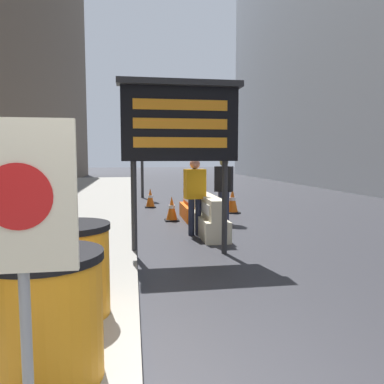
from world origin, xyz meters
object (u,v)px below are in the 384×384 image
object	(u,v)px
jersey_barrier_cream	(209,218)
traffic_cone_far	(232,201)
barrel_drum_foreground	(46,316)
barrel_drum_middle	(70,269)
message_board	(180,124)
traffic_cone_mid	(172,209)
pedestrian_worker	(224,185)
jersey_barrier_orange_far	(193,207)
traffic_light_near_curb	(142,131)
warning_sign	(21,224)
traffic_cone_near	(150,198)
pedestrian_passerby	(195,190)

from	to	relation	value
jersey_barrier_cream	traffic_cone_far	distance (m)	3.37
barrel_drum_foreground	barrel_drum_middle	world-z (taller)	same
barrel_drum_middle	message_board	xyz separation A→B (m)	(1.47, 2.58, 1.71)
traffic_cone_mid	barrel_drum_foreground	bearing A→B (deg)	-102.89
barrel_drum_foreground	traffic_cone_far	size ratio (longest dim) A/B	1.22
traffic_cone_far	pedestrian_worker	world-z (taller)	pedestrian_worker
jersey_barrier_orange_far	pedestrian_worker	size ratio (longest dim) A/B	0.94
message_board	pedestrian_worker	size ratio (longest dim) A/B	1.76
barrel_drum_middle	pedestrian_worker	xyz separation A→B (m)	(3.02, 5.65, 0.42)
traffic_cone_far	traffic_light_near_curb	bearing A→B (deg)	119.16
traffic_cone_far	warning_sign	bearing A→B (deg)	-111.72
traffic_light_near_curb	message_board	bearing A→B (deg)	-87.51
traffic_cone_near	traffic_cone_mid	distance (m)	2.85
jersey_barrier_orange_far	message_board	bearing A→B (deg)	-102.68
traffic_cone_mid	pedestrian_worker	distance (m)	1.58
traffic_cone_far	pedestrian_worker	size ratio (longest dim) A/B	0.45
barrel_drum_middle	traffic_cone_far	xyz separation A→B (m)	(3.71, 7.32, -0.22)
message_board	jersey_barrier_cream	xyz separation A→B (m)	(0.86, 1.66, -1.92)
warning_sign	jersey_barrier_orange_far	world-z (taller)	warning_sign
traffic_cone_near	traffic_cone_far	size ratio (longest dim) A/B	0.86
jersey_barrier_cream	pedestrian_passerby	world-z (taller)	pedestrian_passerby
jersey_barrier_orange_far	jersey_barrier_cream	bearing A→B (deg)	-90.00
pedestrian_worker	pedestrian_passerby	xyz separation A→B (m)	(-1.01, -1.43, -0.01)
barrel_drum_foreground	traffic_light_near_curb	bearing A→B (deg)	85.50
traffic_light_near_curb	jersey_barrier_cream	bearing A→B (deg)	-80.79
message_board	jersey_barrier_orange_far	distance (m)	4.36
traffic_cone_near	traffic_cone_mid	world-z (taller)	traffic_cone_mid
barrel_drum_middle	traffic_cone_mid	bearing A→B (deg)	74.65
warning_sign	traffic_cone_mid	distance (m)	8.24
barrel_drum_middle	jersey_barrier_cream	world-z (taller)	barrel_drum_middle
traffic_cone_near	traffic_cone_far	distance (m)	2.98
barrel_drum_foreground	barrel_drum_middle	distance (m)	1.14
warning_sign	pedestrian_worker	distance (m)	8.05
jersey_barrier_cream	jersey_barrier_orange_far	xyz separation A→B (m)	(-0.00, 2.15, -0.03)
traffic_cone_mid	traffic_cone_far	xyz separation A→B (m)	(2.02, 1.15, 0.05)
message_board	pedestrian_worker	world-z (taller)	message_board
pedestrian_worker	traffic_cone_far	bearing A→B (deg)	-86.70
traffic_light_near_curb	pedestrian_passerby	world-z (taller)	traffic_light_near_curb
barrel_drum_middle	traffic_cone_near	xyz separation A→B (m)	(1.24, 8.98, -0.27)
traffic_cone_near	pedestrian_worker	size ratio (longest dim) A/B	0.39
jersey_barrier_cream	traffic_cone_mid	distance (m)	2.03
message_board	traffic_cone_near	distance (m)	6.71
barrel_drum_middle	traffic_cone_near	distance (m)	9.07
barrel_drum_foreground	warning_sign	bearing A→B (deg)	-86.14
pedestrian_passerby	pedestrian_worker	bearing A→B (deg)	-134.26
barrel_drum_middle	traffic_cone_near	size ratio (longest dim) A/B	1.42
warning_sign	pedestrian_worker	size ratio (longest dim) A/B	1.06
traffic_cone_far	message_board	bearing A→B (deg)	-115.28
traffic_cone_near	traffic_cone_mid	xyz separation A→B (m)	(0.45, -2.81, 0.01)
traffic_cone_near	traffic_cone_far	bearing A→B (deg)	-33.98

